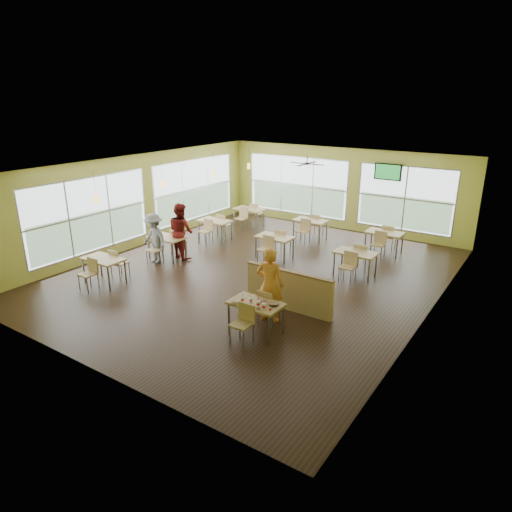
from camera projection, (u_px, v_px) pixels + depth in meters
The scene contains 20 objects.
room at pixel (257, 223), 13.21m from camera, with size 12.00×12.04×3.20m.
window_bays at pixel (244, 197), 17.05m from camera, with size 9.24×10.24×2.38m.
main_table at pixel (256, 307), 10.13m from camera, with size 1.22×1.52×0.87m.
half_wall_divider at pixel (289, 290), 11.30m from camera, with size 2.40×0.14×1.04m.
dining_tables at pixel (259, 235), 15.43m from camera, with size 6.92×8.72×0.87m.
pendant_lights at pixel (188, 179), 15.14m from camera, with size 0.11×7.31×0.86m.
ceiling_fan at pixel (307, 164), 15.11m from camera, with size 1.25×1.25×0.29m.
tv_backwall at pixel (388, 172), 16.58m from camera, with size 1.00×0.07×0.60m.
man_plaid at pixel (270, 285), 10.62m from camera, with size 0.67×0.44×1.84m, color #E35319.
patron_maroon at pixel (181, 231), 14.84m from camera, with size 0.89×0.69×1.83m, color maroon.
patron_grey at pixel (154, 238), 14.44m from camera, with size 1.04×0.60×1.61m, color slate.
cup_blue at pixel (242, 300), 10.10m from camera, with size 0.09×0.09×0.31m.
cup_yellow at pixel (251, 300), 10.07m from camera, with size 0.08×0.08×0.30m.
cup_red_near at pixel (258, 304), 9.89m from camera, with size 0.09×0.09×0.34m.
cup_red_far at pixel (264, 306), 9.76m from camera, with size 0.10×0.10×0.37m.
food_basket at pixel (274, 304), 9.96m from camera, with size 0.23×0.23×0.05m.
ketchup_cup at pixel (270, 310), 9.74m from camera, with size 0.06×0.06×0.02m, color #A20016.
wrapper_left at pixel (234, 302), 10.05m from camera, with size 0.16×0.14×0.04m, color #A2744E.
wrapper_mid at pixel (263, 301), 10.12m from camera, with size 0.20×0.18×0.05m, color #A2744E.
wrapper_right at pixel (258, 308), 9.81m from camera, with size 0.12×0.11×0.03m, color #A2744E.
Camera 1 is at (7.13, -10.60, 5.09)m, focal length 32.00 mm.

